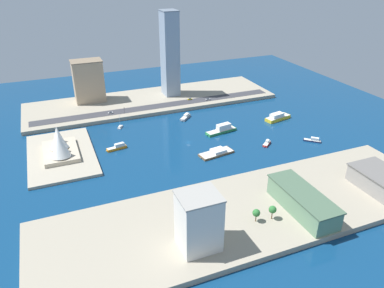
% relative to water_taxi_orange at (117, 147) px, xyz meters
% --- Properties ---
extents(ground_plane, '(440.00, 440.00, 0.00)m').
position_rel_water_taxi_orange_xyz_m(ground_plane, '(-9.57, -53.48, -1.65)').
color(ground_plane, navy).
extents(quay_west, '(70.00, 240.00, 3.38)m').
position_rel_water_taxi_orange_xyz_m(quay_west, '(-105.65, -53.48, 0.04)').
color(quay_west, '#9E937F').
rests_on(quay_west, ground_plane).
extents(quay_east, '(70.00, 240.00, 3.38)m').
position_rel_water_taxi_orange_xyz_m(quay_east, '(86.51, -53.48, 0.04)').
color(quay_east, '#9E937F').
rests_on(quay_east, ground_plane).
extents(peninsula_point, '(78.72, 45.80, 2.00)m').
position_rel_water_taxi_orange_xyz_m(peninsula_point, '(5.24, 39.69, -0.65)').
color(peninsula_point, '#A89E89').
rests_on(peninsula_point, ground_plane).
extents(road_strip, '(12.43, 228.00, 0.15)m').
position_rel_water_taxi_orange_xyz_m(road_strip, '(65.70, -53.48, 1.81)').
color(road_strip, '#38383D').
rests_on(road_strip, quay_east).
extents(water_taxi_orange, '(6.20, 16.52, 4.43)m').
position_rel_water_taxi_orange_xyz_m(water_taxi_orange, '(0.00, 0.00, 0.00)').
color(water_taxi_orange, orange).
rests_on(water_taxi_orange, ground_plane).
extents(ferry_green_doubledeck, '(11.02, 28.69, 6.89)m').
position_rel_water_taxi_orange_xyz_m(ferry_green_doubledeck, '(-2.58, -86.10, 0.86)').
color(ferry_green_doubledeck, '#2D8C4C').
rests_on(ferry_green_doubledeck, ground_plane).
extents(tugboat_red, '(9.12, 10.08, 3.49)m').
position_rel_water_taxi_orange_xyz_m(tugboat_red, '(-36.12, -107.76, -0.50)').
color(tugboat_red, red).
rests_on(tugboat_red, ground_plane).
extents(ferry_yellow_fast, '(12.83, 26.95, 6.21)m').
position_rel_water_taxi_orange_xyz_m(ferry_yellow_fast, '(2.28, -143.41, 0.76)').
color(ferry_yellow_fast, yellow).
rests_on(ferry_yellow_fast, ground_plane).
extents(barge_flat_brown, '(13.45, 27.51, 3.69)m').
position_rel_water_taxi_orange_xyz_m(barge_flat_brown, '(-35.29, -65.65, -0.30)').
color(barge_flat_brown, brown).
rests_on(barge_flat_brown, ground_plane).
extents(yacht_sleek_gray, '(13.14, 13.12, 3.70)m').
position_rel_water_taxi_orange_xyz_m(yacht_sleek_gray, '(35.59, -68.83, -0.26)').
color(yacht_sleek_gray, '#999EA3').
rests_on(yacht_sleek_gray, ground_plane).
extents(patrol_launch_navy, '(11.29, 11.97, 3.61)m').
position_rel_water_taxi_orange_xyz_m(patrol_launch_navy, '(-45.10, -144.17, -0.36)').
color(patrol_launch_navy, '#1E284C').
rests_on(patrol_launch_navy, ground_plane).
extents(sailboat_small_white, '(7.72, 5.95, 11.93)m').
position_rel_water_taxi_orange_xyz_m(sailboat_small_white, '(37.62, -10.50, -0.77)').
color(sailboat_small_white, white).
rests_on(sailboat_small_white, ground_plane).
extents(terminal_long_green, '(46.47, 16.67, 11.83)m').
position_rel_water_taxi_orange_xyz_m(terminal_long_green, '(-117.32, -77.98, 7.68)').
color(terminal_long_green, slate).
rests_on(terminal_long_green, quay_west).
extents(hotel_broad_white, '(17.42, 19.48, 29.41)m').
position_rel_water_taxi_orange_xyz_m(hotel_broad_white, '(-121.73, -14.13, 16.47)').
color(hotel_broad_white, silver).
rests_on(hotel_broad_white, quay_west).
extents(tower_tall_glass, '(18.43, 15.25, 81.59)m').
position_rel_water_taxi_orange_xyz_m(tower_tall_glass, '(93.78, -75.69, 42.56)').
color(tower_tall_glass, '#8C9EB2').
rests_on(tower_tall_glass, quay_east).
extents(apartment_midrise_tan, '(19.17, 28.57, 39.69)m').
position_rel_water_taxi_orange_xyz_m(apartment_midrise_tan, '(104.39, 3.30, 21.61)').
color(apartment_midrise_tan, tan).
rests_on(apartment_midrise_tan, quay_east).
extents(sedan_silver, '(1.93, 4.59, 1.59)m').
position_rel_water_taxi_orange_xyz_m(sedan_silver, '(62.77, -103.17, 2.66)').
color(sedan_silver, black).
rests_on(sedan_silver, road_strip).
extents(taxi_yellow_cab, '(1.86, 4.31, 1.47)m').
position_rel_water_taxi_orange_xyz_m(taxi_yellow_cab, '(70.09, -86.98, 2.61)').
color(taxi_yellow_cab, black).
rests_on(taxi_yellow_cab, road_strip).
extents(van_white, '(1.98, 4.37, 1.52)m').
position_rel_water_taxi_orange_xyz_m(van_white, '(64.02, -7.93, 2.63)').
color(van_white, black).
rests_on(van_white, road_strip).
extents(traffic_light_waterfront, '(0.36, 0.36, 6.50)m').
position_rel_water_taxi_orange_xyz_m(traffic_light_waterfront, '(58.30, -19.36, 6.08)').
color(traffic_light_waterfront, black).
rests_on(traffic_light_waterfront, quay_east).
extents(opera_landmark, '(37.78, 23.80, 20.55)m').
position_rel_water_taxi_orange_xyz_m(opera_landmark, '(3.47, 39.69, 8.19)').
color(opera_landmark, '#BCAD93').
rests_on(opera_landmark, peninsula_point).
extents(park_tree_cluster, '(5.53, 13.17, 8.07)m').
position_rel_water_taxi_orange_xyz_m(park_tree_cluster, '(-116.88, -54.05, 7.40)').
color(park_tree_cluster, brown).
rests_on(park_tree_cluster, quay_west).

